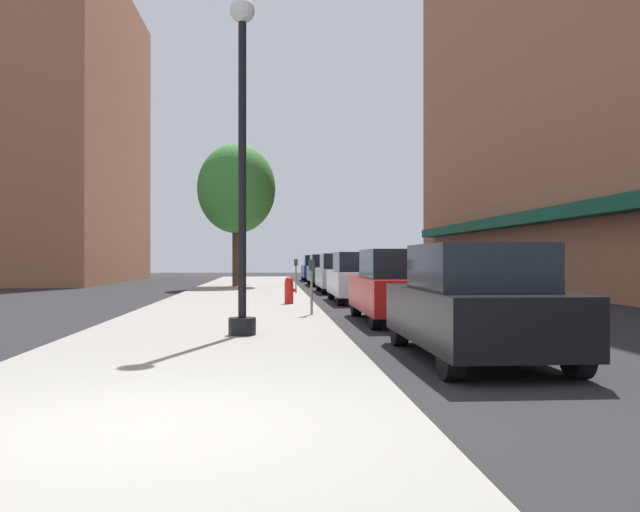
{
  "coord_description": "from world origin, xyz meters",
  "views": [
    {
      "loc": [
        1.09,
        -5.45,
        1.46
      ],
      "look_at": [
        2.62,
        15.58,
        1.53
      ],
      "focal_mm": 37.71,
      "sensor_mm": 36.0,
      "label": 1
    }
  ],
  "objects": [
    {
      "name": "ground_plane",
      "position": [
        4.0,
        18.0,
        0.0
      ],
      "size": [
        90.0,
        90.0,
        0.0
      ],
      "primitive_type": "plane",
      "color": "#232326"
    },
    {
      "name": "sidewalk_slab",
      "position": [
        0.0,
        19.0,
        0.06
      ],
      "size": [
        4.8,
        50.0,
        0.12
      ],
      "primitive_type": "cube",
      "color": "gray",
      "rests_on": "ground"
    },
    {
      "name": "building_far_background",
      "position": [
        -11.01,
        37.0,
        9.17
      ],
      "size": [
        6.8,
        18.0,
        18.39
      ],
      "color": "#9E6047",
      "rests_on": "ground"
    },
    {
      "name": "lamppost",
      "position": [
        0.58,
        6.34,
        3.2
      ],
      "size": [
        0.48,
        0.48,
        5.9
      ],
      "color": "black",
      "rests_on": "sidewalk_slab"
    },
    {
      "name": "fire_hydrant",
      "position": [
        1.62,
        14.37,
        0.52
      ],
      "size": [
        0.33,
        0.26,
        0.79
      ],
      "color": "red",
      "rests_on": "sidewalk_slab"
    },
    {
      "name": "parking_meter_near",
      "position": [
        2.05,
        10.48,
        0.95
      ],
      "size": [
        0.14,
        0.09,
        1.31
      ],
      "color": "slate",
      "rests_on": "sidewalk_slab"
    },
    {
      "name": "parking_meter_far",
      "position": [
        2.05,
        20.57,
        0.95
      ],
      "size": [
        0.14,
        0.09,
        1.31
      ],
      "color": "slate",
      "rests_on": "sidewalk_slab"
    },
    {
      "name": "tree_near",
      "position": [
        -0.58,
        27.18,
        4.81
      ],
      "size": [
        3.76,
        3.76,
        6.88
      ],
      "color": "#422D1E",
      "rests_on": "sidewalk_slab"
    },
    {
      "name": "car_black",
      "position": [
        4.0,
        3.96,
        0.81
      ],
      "size": [
        1.8,
        4.3,
        1.66
      ],
      "rotation": [
        0.0,
        0.0,
        -0.01
      ],
      "color": "black",
      "rests_on": "ground"
    },
    {
      "name": "car_red",
      "position": [
        4.0,
        9.67,
        0.81
      ],
      "size": [
        1.8,
        4.3,
        1.66
      ],
      "rotation": [
        0.0,
        0.0,
        -0.0
      ],
      "color": "black",
      "rests_on": "ground"
    },
    {
      "name": "car_white",
      "position": [
        4.0,
        16.62,
        0.81
      ],
      "size": [
        1.8,
        4.3,
        1.66
      ],
      "rotation": [
        0.0,
        0.0,
        -0.01
      ],
      "color": "black",
      "rests_on": "ground"
    },
    {
      "name": "car_silver",
      "position": [
        4.0,
        22.92,
        0.81
      ],
      "size": [
        1.8,
        4.3,
        1.66
      ],
      "rotation": [
        0.0,
        0.0,
        0.0
      ],
      "color": "black",
      "rests_on": "ground"
    },
    {
      "name": "car_green",
      "position": [
        4.0,
        30.29,
        0.81
      ],
      "size": [
        1.8,
        4.3,
        1.66
      ],
      "rotation": [
        0.0,
        0.0,
        -0.01
      ],
      "color": "black",
      "rests_on": "ground"
    },
    {
      "name": "car_blue",
      "position": [
        4.0,
        37.6,
        0.81
      ],
      "size": [
        1.8,
        4.3,
        1.66
      ],
      "rotation": [
        0.0,
        0.0,
        0.01
      ],
      "color": "black",
      "rests_on": "ground"
    }
  ]
}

